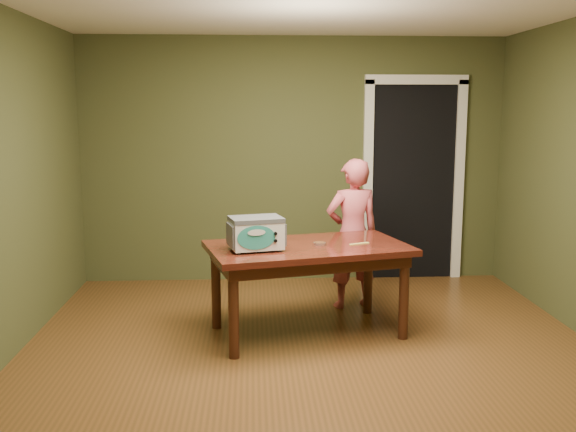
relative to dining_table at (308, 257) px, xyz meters
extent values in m
plane|color=brown|center=(0.00, -0.75, -0.65)|extent=(5.00, 5.00, 0.00)
cube|color=#3F4525|center=(0.00, 1.75, 0.65)|extent=(4.50, 0.02, 2.60)
cube|color=#3F4525|center=(0.00, -3.25, 0.65)|extent=(4.50, 0.02, 2.60)
cube|color=black|center=(1.30, 2.05, 0.40)|extent=(0.90, 0.60, 2.10)
cube|color=black|center=(1.30, 1.74, 0.40)|extent=(0.90, 0.02, 2.10)
cube|color=white|center=(0.80, 1.72, 0.40)|extent=(0.10, 0.06, 2.20)
cube|color=white|center=(1.80, 1.72, 0.40)|extent=(0.10, 0.06, 2.20)
cube|color=white|center=(1.30, 1.72, 1.50)|extent=(1.10, 0.06, 0.10)
cube|color=#34120B|center=(0.00, 0.00, 0.07)|extent=(1.77, 1.25, 0.05)
cube|color=#37190D|center=(0.00, 0.00, 0.00)|extent=(1.62, 1.11, 0.10)
cylinder|color=#37190D|center=(-0.60, -0.51, -0.30)|extent=(0.08, 0.08, 0.70)
cylinder|color=#37190D|center=(-0.76, 0.17, -0.30)|extent=(0.08, 0.08, 0.70)
cylinder|color=#37190D|center=(0.76, -0.17, -0.30)|extent=(0.08, 0.08, 0.70)
cylinder|color=#37190D|center=(0.60, 0.51, -0.30)|extent=(0.08, 0.08, 0.70)
cylinder|color=#4C4F54|center=(-0.56, -0.30, 0.11)|extent=(0.03, 0.03, 0.02)
cylinder|color=#4C4F54|center=(-0.61, -0.09, 0.11)|extent=(0.03, 0.03, 0.02)
cylinder|color=#4C4F54|center=(-0.24, -0.22, 0.11)|extent=(0.03, 0.03, 0.02)
cylinder|color=#4C4F54|center=(-0.29, -0.02, 0.11)|extent=(0.03, 0.03, 0.02)
cube|color=silver|center=(-0.42, -0.16, 0.23)|extent=(0.45, 0.36, 0.22)
cube|color=#4C4F54|center=(-0.42, -0.16, 0.35)|extent=(0.46, 0.37, 0.03)
cube|color=#4C4F54|center=(-0.62, -0.21, 0.23)|extent=(0.08, 0.25, 0.17)
cube|color=#4C4F54|center=(-0.22, -0.11, 0.23)|extent=(0.08, 0.25, 0.17)
ellipsoid|color=teal|center=(-0.42, -0.31, 0.23)|extent=(0.29, 0.08, 0.19)
cylinder|color=black|center=(-0.27, -0.27, 0.25)|extent=(0.03, 0.02, 0.03)
cylinder|color=black|center=(-0.27, -0.27, 0.20)|extent=(0.02, 0.02, 0.02)
cylinder|color=silver|center=(0.10, 0.00, 0.11)|extent=(0.10, 0.10, 0.02)
cylinder|color=#502D1A|center=(0.10, 0.00, 0.12)|extent=(0.09, 0.09, 0.01)
cube|color=#EBDE66|center=(0.43, 0.01, 0.10)|extent=(0.17, 0.10, 0.01)
imported|color=#C7525C|center=(0.48, 0.71, 0.05)|extent=(0.57, 0.43, 1.40)
camera|label=1|loc=(-0.45, -5.10, 1.20)|focal=40.00mm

